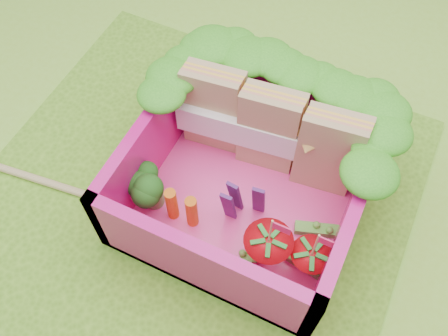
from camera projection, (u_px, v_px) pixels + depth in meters
ground at (190, 203)px, 3.14m from camera, size 14.00×14.00×0.00m
placemat at (190, 202)px, 3.12m from camera, size 2.60×2.60×0.03m
bento_floor at (247, 196)px, 3.10m from camera, size 1.30×1.30×0.05m
bento_box at (248, 176)px, 2.89m from camera, size 1.30×1.30×0.55m
lettuce_ruffle at (286, 80)px, 2.83m from camera, size 1.43×0.77×0.11m
sandwich_stack at (270, 130)px, 2.96m from camera, size 1.14×0.30×0.63m
broccoli at (151, 186)px, 2.89m from camera, size 0.31×0.31×0.27m
carrot_sticks at (182, 208)px, 2.88m from camera, size 0.20×0.08×0.27m
purple_wedges at (241, 201)px, 2.84m from camera, size 0.21×0.13×0.38m
strawberry_left at (267, 250)px, 2.73m from camera, size 0.27×0.27×0.51m
strawberry_right at (309, 261)px, 2.72m from camera, size 0.23×0.23×0.47m
snap_peas at (293, 251)px, 2.85m from camera, size 0.57×0.59×0.05m
chopsticks at (16, 172)px, 3.20m from camera, size 2.00×0.28×0.04m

